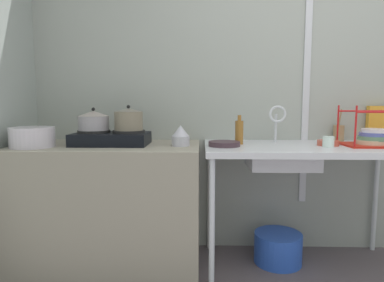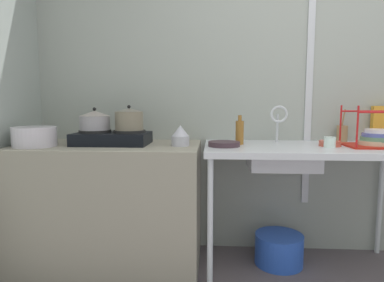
{
  "view_description": "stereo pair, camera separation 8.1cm",
  "coord_description": "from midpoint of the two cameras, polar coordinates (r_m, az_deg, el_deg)",
  "views": [
    {
      "loc": [
        -0.91,
        -1.0,
        1.15
      ],
      "look_at": [
        -0.97,
        1.26,
        0.89
      ],
      "focal_mm": 31.16,
      "sensor_mm": 36.0,
      "label": 1
    },
    {
      "loc": [
        -0.83,
        -0.99,
        1.15
      ],
      "look_at": [
        -0.97,
        1.26,
        0.89
      ],
      "focal_mm": 31.16,
      "sensor_mm": 36.0,
      "label": 2
    }
  ],
  "objects": [
    {
      "name": "stove",
      "position": [
        2.36,
        -14.56,
        0.51
      ],
      "size": [
        0.5,
        0.33,
        0.1
      ],
      "color": "black",
      "rests_on": "counter_concrete"
    },
    {
      "name": "pot_on_right_burner",
      "position": [
        2.32,
        -11.78,
        3.65
      ],
      "size": [
        0.2,
        0.2,
        0.17
      ],
      "color": "#7B715C",
      "rests_on": "stove"
    },
    {
      "name": "cup_by_rack",
      "position": [
        2.34,
        21.4,
        -0.09
      ],
      "size": [
        0.07,
        0.07,
        0.07
      ],
      "primitive_type": "cylinder",
      "color": "white",
      "rests_on": "counter_sink"
    },
    {
      "name": "bucket_on_floor",
      "position": [
        2.59,
        13.59,
        -17.36
      ],
      "size": [
        0.34,
        0.34,
        0.22
      ],
      "primitive_type": "cylinder",
      "color": "blue",
      "rests_on": "ground"
    },
    {
      "name": "counter_concrete",
      "position": [
        2.46,
        -14.77,
        -10.66
      ],
      "size": [
        1.25,
        0.67,
        0.86
      ],
      "primitive_type": "cube",
      "color": "gray",
      "rests_on": "ground"
    },
    {
      "name": "faucet",
      "position": [
        2.46,
        13.46,
        3.96
      ],
      "size": [
        0.12,
        0.07,
        0.27
      ],
      "color": "silver",
      "rests_on": "counter_sink"
    },
    {
      "name": "utensil_jar",
      "position": [
        2.73,
        23.04,
        1.3
      ],
      "size": [
        0.08,
        0.08,
        0.24
      ],
      "color": "#9D7C54",
      "rests_on": "counter_sink"
    },
    {
      "name": "wall_back",
      "position": [
        2.78,
        19.98,
        8.44
      ],
      "size": [
        5.19,
        0.1,
        2.52
      ],
      "primitive_type": "cube",
      "color": "#9EA59B",
      "rests_on": "ground"
    },
    {
      "name": "counter_sink",
      "position": [
        2.37,
        17.95,
        -2.28
      ],
      "size": [
        1.36,
        0.67,
        0.86
      ],
      "color": "silver",
      "rests_on": "ground"
    },
    {
      "name": "pot_beside_stove",
      "position": [
        2.41,
        -26.53,
        0.58
      ],
      "size": [
        0.28,
        0.28,
        0.13
      ],
      "color": "silver",
      "rests_on": "counter_concrete"
    },
    {
      "name": "percolator",
      "position": [
        2.22,
        -3.01,
        0.88
      ],
      "size": [
        0.12,
        0.12,
        0.14
      ],
      "color": "#B8B7C3",
      "rests_on": "counter_concrete"
    },
    {
      "name": "dish_rack",
      "position": [
        2.5,
        27.67,
        0.44
      ],
      "size": [
        0.37,
        0.29,
        0.27
      ],
      "color": "red",
      "rests_on": "counter_sink"
    },
    {
      "name": "pot_on_left_burner",
      "position": [
        2.38,
        -17.42,
        3.37
      ],
      "size": [
        0.21,
        0.21,
        0.16
      ],
      "color": "#989498",
      "rests_on": "stove"
    },
    {
      "name": "small_bowl_on_drainboard",
      "position": [
        2.41,
        21.38,
        -0.3
      ],
      "size": [
        0.14,
        0.14,
        0.04
      ],
      "primitive_type": "cylinder",
      "color": "#C7523F",
      "rests_on": "counter_sink"
    },
    {
      "name": "bottle_by_sink",
      "position": [
        2.33,
        7.1,
        1.57
      ],
      "size": [
        0.06,
        0.06,
        0.2
      ],
      "color": "#986428",
      "rests_on": "counter_sink"
    },
    {
      "name": "cereal_box",
      "position": [
        2.85,
        28.72,
        2.65
      ],
      "size": [
        0.18,
        0.08,
        0.26
      ],
      "primitive_type": "cube",
      "rotation": [
        0.0,
        0.0,
        -0.1
      ],
      "color": "gold",
      "rests_on": "counter_sink"
    },
    {
      "name": "frying_pan",
      "position": [
        2.21,
        4.51,
        -0.48
      ],
      "size": [
        0.21,
        0.21,
        0.03
      ],
      "primitive_type": "cylinder",
      "color": "#3E2B33",
      "rests_on": "counter_sink"
    },
    {
      "name": "sink_basin",
      "position": [
        2.32,
        14.09,
        -2.61
      ],
      "size": [
        0.44,
        0.35,
        0.15
      ],
      "primitive_type": "cube",
      "color": "silver",
      "rests_on": "counter_sink"
    },
    {
      "name": "wall_metal_strip",
      "position": [
        2.7,
        18.24,
        11.26
      ],
      "size": [
        0.05,
        0.01,
        2.02
      ],
      "primitive_type": "cube",
      "color": "silver"
    }
  ]
}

